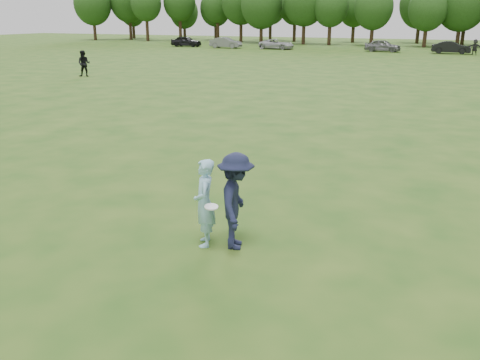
# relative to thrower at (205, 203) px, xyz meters

# --- Properties ---
(ground) EXTENTS (200.00, 200.00, 0.00)m
(ground) POSITION_rel_thrower_xyz_m (0.56, 0.32, -0.90)
(ground) COLOR #224C15
(ground) RESTS_ON ground
(thrower) EXTENTS (0.68, 0.78, 1.80)m
(thrower) POSITION_rel_thrower_xyz_m (0.00, 0.00, 0.00)
(thrower) COLOR #98D1EB
(thrower) RESTS_ON ground
(defender) EXTENTS (1.07, 1.42, 1.96)m
(defender) POSITION_rel_thrower_xyz_m (0.62, 0.14, 0.08)
(defender) COLOR #191D38
(defender) RESTS_ON ground
(player_far_a) EXTENTS (1.15, 1.04, 1.95)m
(player_far_a) POSITION_rel_thrower_xyz_m (-21.99, 23.07, 0.08)
(player_far_a) COLOR black
(player_far_a) RESTS_ON ground
(player_far_d) EXTENTS (1.76, 0.93, 1.82)m
(player_far_d) POSITION_rel_thrower_xyz_m (5.57, 58.91, 0.01)
(player_far_d) COLOR #252525
(player_far_d) RESTS_ON ground
(car_a) EXTENTS (4.62, 2.05, 1.55)m
(car_a) POSITION_rel_thrower_xyz_m (-33.86, 60.50, -0.13)
(car_a) COLOR black
(car_a) RESTS_ON ground
(car_b) EXTENTS (4.57, 1.71, 1.49)m
(car_b) POSITION_rel_thrower_xyz_m (-26.92, 59.51, -0.15)
(car_b) COLOR slate
(car_b) RESTS_ON ground
(car_c) EXTENTS (5.10, 2.76, 1.36)m
(car_c) POSITION_rel_thrower_xyz_m (-19.43, 60.07, -0.22)
(car_c) COLOR #B5B3B9
(car_c) RESTS_ON ground
(car_e) EXTENTS (4.67, 2.28, 1.54)m
(car_e) POSITION_rel_thrower_xyz_m (-5.19, 60.48, -0.13)
(car_e) COLOR slate
(car_e) RESTS_ON ground
(car_f) EXTENTS (4.52, 1.63, 1.48)m
(car_f) POSITION_rel_thrower_xyz_m (2.99, 60.07, -0.16)
(car_f) COLOR black
(car_f) RESTS_ON ground
(disc_in_play) EXTENTS (0.28, 0.28, 0.07)m
(disc_in_play) POSITION_rel_thrower_xyz_m (0.29, -0.29, 0.06)
(disc_in_play) COLOR white
(disc_in_play) RESTS_ON ground
(treeline) EXTENTS (130.35, 18.39, 11.74)m
(treeline) POSITION_rel_thrower_xyz_m (3.37, 77.22, 5.36)
(treeline) COLOR #332114
(treeline) RESTS_ON ground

